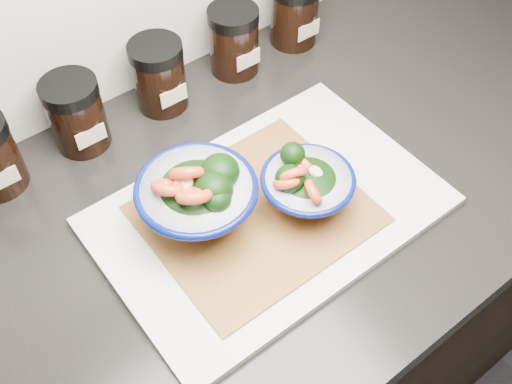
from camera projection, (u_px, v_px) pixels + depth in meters
cabinet at (243, 351)px, 1.19m from camera, size 3.43×0.58×0.86m
countertop at (238, 216)px, 0.84m from camera, size 3.50×0.60×0.04m
cutting_board at (269, 211)px, 0.81m from camera, size 0.45×0.30×0.01m
bamboo_mat at (256, 214)px, 0.80m from camera, size 0.28×0.24×0.00m
bowl_left at (199, 197)px, 0.75m from camera, size 0.16×0.16×0.12m
bowl_right at (306, 186)px, 0.77m from camera, size 0.12×0.12×0.09m
spice_jar_c at (76, 114)px, 0.86m from camera, size 0.08×0.08×0.11m
spice_jar_d at (159, 75)px, 0.91m from camera, size 0.08×0.08×0.11m
spice_jar_e at (234, 41)px, 0.96m from camera, size 0.08×0.08×0.11m
spice_jar_f at (294, 12)px, 1.01m from camera, size 0.08×0.08×0.11m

